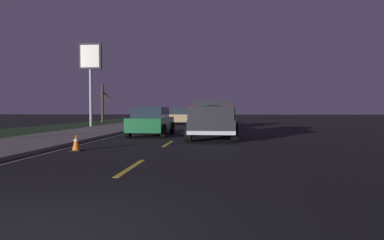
{
  "coord_description": "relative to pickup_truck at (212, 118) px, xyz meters",
  "views": [
    {
      "loc": [
        -2.89,
        -2.14,
        1.39
      ],
      "look_at": [
        12.6,
        -0.8,
        0.91
      ],
      "focal_mm": 30.54,
      "sensor_mm": 36.0,
      "label": 1
    }
  ],
  "objects": [
    {
      "name": "sedan_green",
      "position": [
        1.42,
        3.32,
        -0.2
      ],
      "size": [
        4.41,
        2.03,
        1.54
      ],
      "color": "#14592D",
      "rests_on": "ground"
    },
    {
      "name": "sedan_tan",
      "position": [
        15.45,
        3.34,
        -0.2
      ],
      "size": [
        4.42,
        2.05,
        1.54
      ],
      "color": "#9E845B",
      "rests_on": "ground"
    },
    {
      "name": "grass_verge",
      "position": [
        13.87,
        12.45,
        -0.98
      ],
      "size": [
        108.0,
        6.0,
        0.01
      ],
      "primitive_type": "cube",
      "color": "#1E3819",
      "rests_on": "ground"
    },
    {
      "name": "sedan_white",
      "position": [
        10.43,
        0.01,
        -0.2
      ],
      "size": [
        4.44,
        2.09,
        1.54
      ],
      "color": "silver",
      "rests_on": "ground"
    },
    {
      "name": "ground",
      "position": [
        13.87,
        1.75,
        -0.98
      ],
      "size": [
        144.0,
        144.0,
        0.0
      ],
      "primitive_type": "plane",
      "color": "black"
    },
    {
      "name": "lane_markings",
      "position": [
        16.41,
        4.26,
        -0.98
      ],
      "size": [
        108.0,
        3.54,
        0.01
      ],
      "color": "yellow",
      "rests_on": "ground"
    },
    {
      "name": "traffic_cone_near",
      "position": [
        -5.34,
        4.49,
        -0.7
      ],
      "size": [
        0.36,
        0.36,
        0.58
      ],
      "color": "black",
      "rests_on": "ground"
    },
    {
      "name": "sidewalk_shoulder",
      "position": [
        13.87,
        7.45,
        -0.92
      ],
      "size": [
        108.0,
        4.0,
        0.12
      ],
      "primitive_type": "cube",
      "color": "slate",
      "rests_on": "ground"
    },
    {
      "name": "pickup_truck",
      "position": [
        0.0,
        0.0,
        0.0
      ],
      "size": [
        5.43,
        2.31,
        1.87
      ],
      "color": "#232328",
      "rests_on": "ground"
    },
    {
      "name": "gas_price_sign",
      "position": [
        10.77,
        10.52,
        4.29
      ],
      "size": [
        0.27,
        1.9,
        7.01
      ],
      "color": "#99999E",
      "rests_on": "ground"
    },
    {
      "name": "bare_tree_far",
      "position": [
        19.4,
        12.67,
        1.25
      ],
      "size": [
        0.92,
        1.8,
        4.2
      ],
      "color": "#423323",
      "rests_on": "ground"
    }
  ]
}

